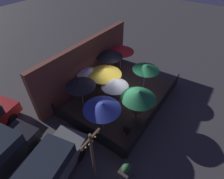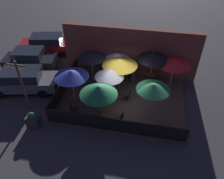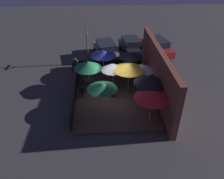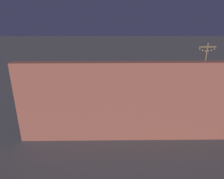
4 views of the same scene
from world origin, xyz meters
name	(u,v)px [view 2 (image 2 of 4)]	position (x,y,z in m)	size (l,w,h in m)	color
ground_plane	(122,100)	(0.00, 0.00, 0.00)	(60.00, 60.00, 0.00)	#383538
patio_deck	(122,99)	(0.00, 0.00, 0.06)	(7.89, 5.67, 0.12)	#47382D
building_wall	(130,53)	(0.00, 3.07, 1.81)	(9.49, 0.36, 3.63)	brown
fence_front	(114,125)	(0.00, -2.79, 0.59)	(7.69, 0.05, 0.95)	black
fence_side_left	(64,85)	(-3.90, 0.00, 0.59)	(0.05, 5.47, 0.95)	black
patio_umbrella_0	(153,56)	(1.63, 2.17, 2.23)	(2.06, 2.06, 2.35)	#B2B2B7
patio_umbrella_1	(98,90)	(-1.06, -1.82, 2.08)	(2.10, 2.10, 2.23)	#B2B2B7
patio_umbrella_2	(109,73)	(-0.84, -0.01, 1.98)	(1.78, 1.78, 2.11)	#B2B2B7
patio_umbrella_3	(71,74)	(-3.01, -0.65, 2.10)	(2.09, 2.09, 2.18)	#B2B2B7
patio_umbrella_4	(117,56)	(-0.73, 2.17, 1.93)	(1.79, 1.79, 2.04)	#B2B2B7
patio_umbrella_5	(154,87)	(1.84, -0.86, 2.01)	(1.92, 1.92, 2.08)	#B2B2B7
patio_umbrella_6	(120,62)	(-0.39, 1.10, 2.15)	(2.27, 2.27, 2.24)	#B2B2B7
patio_umbrella_7	(91,55)	(-2.35, 1.49, 2.22)	(1.88, 1.88, 2.29)	#B2B2B7
patio_umbrella_8	(175,62)	(3.05, 2.03, 2.02)	(2.17, 2.17, 2.09)	#B2B2B7
dining_table_0	(150,75)	(1.63, 2.17, 0.73)	(0.88, 0.88, 0.77)	#4C3828
dining_table_1	(99,109)	(-1.06, -1.82, 0.70)	(0.79, 0.79, 0.74)	#4C3828
dining_table_2	(109,90)	(-0.84, -0.01, 0.72)	(0.94, 0.94, 0.76)	#4C3828
patio_chair_0	(128,72)	(0.05, 2.43, 0.61)	(0.46, 0.46, 0.91)	black
patio_chair_1	(120,119)	(0.22, -2.28, 0.62)	(0.51, 0.51, 0.92)	black
patio_chair_2	(128,93)	(0.37, -0.05, 0.64)	(0.41, 0.41, 0.95)	black
patio_chair_3	(73,109)	(-2.60, -2.06, 0.62)	(0.46, 0.46, 0.92)	black
patron_0	(133,76)	(0.44, 1.88, 0.67)	(0.47, 0.47, 1.22)	#333338
planter_box	(33,120)	(-4.55, -3.19, 0.46)	(0.74, 0.52, 1.01)	#332D2D
light_post	(22,84)	(-5.45, -2.04, 1.98)	(1.10, 0.12, 3.51)	brown
parked_car_0	(23,80)	(-6.68, -0.30, 0.85)	(4.80, 2.64, 1.62)	#5B5B60
parked_car_1	(30,59)	(-7.54, 2.30, 0.84)	(4.08, 2.30, 1.62)	black
parked_car_2	(47,44)	(-7.28, 4.90, 0.85)	(4.75, 2.63, 1.62)	maroon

